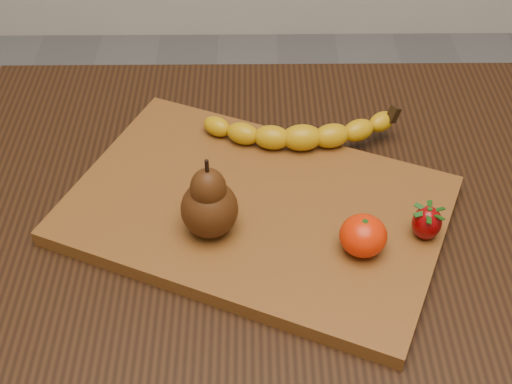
{
  "coord_description": "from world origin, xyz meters",
  "views": [
    {
      "loc": [
        -0.1,
        -0.63,
        1.38
      ],
      "look_at": [
        -0.09,
        0.0,
        0.8
      ],
      "focal_mm": 50.0,
      "sensor_mm": 36.0,
      "label": 1
    }
  ],
  "objects_px": {
    "cutting_board": "(256,210)",
    "table": "(327,269)",
    "pear": "(209,197)",
    "mandarin": "(363,236)"
  },
  "relations": [
    {
      "from": "cutting_board",
      "to": "table",
      "type": "bearing_deg",
      "value": 21.64
    },
    {
      "from": "pear",
      "to": "mandarin",
      "type": "relative_size",
      "value": 1.92
    },
    {
      "from": "cutting_board",
      "to": "mandarin",
      "type": "relative_size",
      "value": 8.26
    },
    {
      "from": "pear",
      "to": "cutting_board",
      "type": "bearing_deg",
      "value": 38.35
    },
    {
      "from": "pear",
      "to": "mandarin",
      "type": "xyz_separation_m",
      "value": [
        0.17,
        -0.03,
        -0.03
      ]
    },
    {
      "from": "cutting_board",
      "to": "pear",
      "type": "xyz_separation_m",
      "value": [
        -0.05,
        -0.04,
        0.06
      ]
    },
    {
      "from": "cutting_board",
      "to": "pear",
      "type": "distance_m",
      "value": 0.09
    },
    {
      "from": "table",
      "to": "mandarin",
      "type": "distance_m",
      "value": 0.16
    },
    {
      "from": "cutting_board",
      "to": "pear",
      "type": "relative_size",
      "value": 4.3
    },
    {
      "from": "mandarin",
      "to": "cutting_board",
      "type": "bearing_deg",
      "value": 147.29
    }
  ]
}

